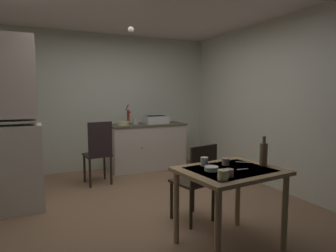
{
  "coord_description": "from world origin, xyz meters",
  "views": [
    {
      "loc": [
        -1.24,
        -3.53,
        1.46
      ],
      "look_at": [
        0.29,
        -0.09,
        1.05
      ],
      "focal_mm": 31.36,
      "sensor_mm": 36.0,
      "label": 1
    }
  ],
  "objects_px": {
    "dining_table": "(230,181)",
    "mixing_bowl_counter": "(123,123)",
    "chair_by_counter": "(99,152)",
    "chair_far_side": "(196,180)",
    "sink_basin": "(156,120)",
    "hutch_cabinet": "(3,131)",
    "glass_bottle": "(264,153)",
    "mug_dark": "(223,175)",
    "hand_pump": "(128,116)",
    "serving_bowl_wide": "(211,169)"
  },
  "relations": [
    {
      "from": "dining_table",
      "to": "mixing_bowl_counter",
      "type": "bearing_deg",
      "value": 93.36
    },
    {
      "from": "mixing_bowl_counter",
      "to": "dining_table",
      "type": "relative_size",
      "value": 0.22
    },
    {
      "from": "dining_table",
      "to": "chair_by_counter",
      "type": "height_order",
      "value": "chair_by_counter"
    },
    {
      "from": "chair_far_side",
      "to": "sink_basin",
      "type": "bearing_deg",
      "value": 78.42
    },
    {
      "from": "hutch_cabinet",
      "to": "glass_bottle",
      "type": "distance_m",
      "value": 3.01
    },
    {
      "from": "mug_dark",
      "to": "hand_pump",
      "type": "bearing_deg",
      "value": 86.37
    },
    {
      "from": "hand_pump",
      "to": "serving_bowl_wide",
      "type": "relative_size",
      "value": 2.99
    },
    {
      "from": "mixing_bowl_counter",
      "to": "dining_table",
      "type": "bearing_deg",
      "value": -86.64
    },
    {
      "from": "chair_far_side",
      "to": "serving_bowl_wide",
      "type": "relative_size",
      "value": 6.9
    },
    {
      "from": "dining_table",
      "to": "hutch_cabinet",
      "type": "bearing_deg",
      "value": 138.12
    },
    {
      "from": "dining_table",
      "to": "chair_far_side",
      "type": "distance_m",
      "value": 0.62
    },
    {
      "from": "serving_bowl_wide",
      "to": "chair_by_counter",
      "type": "bearing_deg",
      "value": 103.26
    },
    {
      "from": "hutch_cabinet",
      "to": "chair_by_counter",
      "type": "bearing_deg",
      "value": 27.31
    },
    {
      "from": "hutch_cabinet",
      "to": "glass_bottle",
      "type": "bearing_deg",
      "value": -37.22
    },
    {
      "from": "sink_basin",
      "to": "serving_bowl_wide",
      "type": "height_order",
      "value": "sink_basin"
    },
    {
      "from": "mixing_bowl_counter",
      "to": "glass_bottle",
      "type": "distance_m",
      "value": 3.14
    },
    {
      "from": "chair_by_counter",
      "to": "mixing_bowl_counter",
      "type": "bearing_deg",
      "value": 46.95
    },
    {
      "from": "chair_by_counter",
      "to": "glass_bottle",
      "type": "xyz_separation_m",
      "value": [
        1.14,
        -2.46,
        0.34
      ]
    },
    {
      "from": "hutch_cabinet",
      "to": "sink_basin",
      "type": "xyz_separation_m",
      "value": [
        2.51,
        1.32,
        -0.05
      ]
    },
    {
      "from": "chair_by_counter",
      "to": "dining_table",
      "type": "bearing_deg",
      "value": -72.74
    },
    {
      "from": "dining_table",
      "to": "chair_by_counter",
      "type": "distance_m",
      "value": 2.57
    },
    {
      "from": "dining_table",
      "to": "chair_far_side",
      "type": "relative_size",
      "value": 1.11
    },
    {
      "from": "serving_bowl_wide",
      "to": "mug_dark",
      "type": "relative_size",
      "value": 1.46
    },
    {
      "from": "hutch_cabinet",
      "to": "mug_dark",
      "type": "distance_m",
      "value": 2.71
    },
    {
      "from": "chair_far_side",
      "to": "serving_bowl_wide",
      "type": "xyz_separation_m",
      "value": [
        -0.17,
        -0.57,
        0.29
      ]
    },
    {
      "from": "hutch_cabinet",
      "to": "sink_basin",
      "type": "relative_size",
      "value": 4.91
    },
    {
      "from": "dining_table",
      "to": "chair_by_counter",
      "type": "relative_size",
      "value": 0.98
    },
    {
      "from": "dining_table",
      "to": "mug_dark",
      "type": "bearing_deg",
      "value": -135.51
    },
    {
      "from": "hutch_cabinet",
      "to": "serving_bowl_wide",
      "type": "bearing_deg",
      "value": -44.27
    },
    {
      "from": "mug_dark",
      "to": "mixing_bowl_counter",
      "type": "bearing_deg",
      "value": 88.49
    },
    {
      "from": "chair_by_counter",
      "to": "mug_dark",
      "type": "xyz_separation_m",
      "value": [
        0.49,
        -2.71,
        0.26
      ]
    },
    {
      "from": "hand_pump",
      "to": "chair_far_side",
      "type": "xyz_separation_m",
      "value": [
        0.03,
        -2.56,
        -0.56
      ]
    },
    {
      "from": "sink_basin",
      "to": "chair_far_side",
      "type": "distance_m",
      "value": 2.61
    },
    {
      "from": "mixing_bowl_counter",
      "to": "serving_bowl_wide",
      "type": "bearing_deg",
      "value": -90.2
    },
    {
      "from": "mug_dark",
      "to": "glass_bottle",
      "type": "relative_size",
      "value": 0.31
    },
    {
      "from": "hand_pump",
      "to": "dining_table",
      "type": "bearing_deg",
      "value": -89.1
    },
    {
      "from": "sink_basin",
      "to": "hand_pump",
      "type": "relative_size",
      "value": 1.13
    },
    {
      "from": "glass_bottle",
      "to": "mug_dark",
      "type": "bearing_deg",
      "value": -158.96
    },
    {
      "from": "hand_pump",
      "to": "chair_by_counter",
      "type": "relative_size",
      "value": 0.38
    },
    {
      "from": "hand_pump",
      "to": "mug_dark",
      "type": "relative_size",
      "value": 4.35
    },
    {
      "from": "chair_far_side",
      "to": "glass_bottle",
      "type": "distance_m",
      "value": 0.83
    },
    {
      "from": "mixing_bowl_counter",
      "to": "chair_far_side",
      "type": "xyz_separation_m",
      "value": [
        0.16,
        -2.47,
        -0.43
      ]
    },
    {
      "from": "mug_dark",
      "to": "glass_bottle",
      "type": "xyz_separation_m",
      "value": [
        0.65,
        0.25,
        0.08
      ]
    },
    {
      "from": "hand_pump",
      "to": "hutch_cabinet",
      "type": "bearing_deg",
      "value": -145.21
    },
    {
      "from": "sink_basin",
      "to": "chair_by_counter",
      "type": "distance_m",
      "value": 1.48
    },
    {
      "from": "glass_bottle",
      "to": "chair_by_counter",
      "type": "bearing_deg",
      "value": 114.87
    },
    {
      "from": "mixing_bowl_counter",
      "to": "glass_bottle",
      "type": "bearing_deg",
      "value": -79.7
    },
    {
      "from": "mixing_bowl_counter",
      "to": "hand_pump",
      "type": "bearing_deg",
      "value": 36.17
    },
    {
      "from": "mug_dark",
      "to": "glass_bottle",
      "type": "height_order",
      "value": "glass_bottle"
    },
    {
      "from": "hutch_cabinet",
      "to": "dining_table",
      "type": "bearing_deg",
      "value": -41.88
    }
  ]
}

